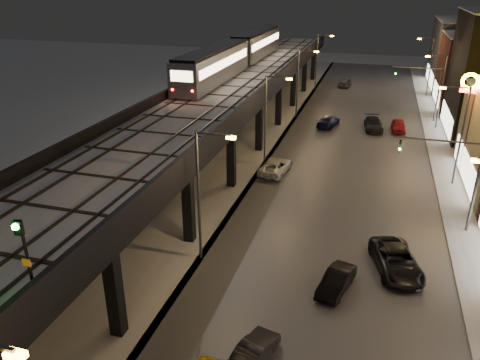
# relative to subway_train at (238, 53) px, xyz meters

# --- Properties ---
(road_surface) EXTENTS (17.00, 120.00, 0.06)m
(road_surface) POSITION_rel_subway_train_xyz_m (16.00, -12.77, -8.41)
(road_surface) COLOR #46474D
(road_surface) RESTS_ON ground
(sidewalk_right) EXTENTS (4.00, 120.00, 0.14)m
(sidewalk_right) POSITION_rel_subway_train_xyz_m (26.00, -12.77, -8.37)
(sidewalk_right) COLOR #9FA1A8
(sidewalk_right) RESTS_ON ground
(under_viaduct_pavement) EXTENTS (11.00, 120.00, 0.06)m
(under_viaduct_pavement) POSITION_rel_subway_train_xyz_m (2.50, -12.77, -8.41)
(under_viaduct_pavement) COLOR #9FA1A8
(under_viaduct_pavement) RESTS_ON ground
(elevated_viaduct) EXTENTS (9.00, 100.00, 6.30)m
(elevated_viaduct) POSITION_rel_subway_train_xyz_m (2.50, -15.93, -2.82)
(elevated_viaduct) COLOR black
(elevated_viaduct) RESTS_ON ground
(viaduct_trackbed) EXTENTS (8.40, 100.00, 0.32)m
(viaduct_trackbed) POSITION_rel_subway_train_xyz_m (2.49, -15.80, -2.05)
(viaduct_trackbed) COLOR #B2B7C1
(viaduct_trackbed) RESTS_ON elevated_viaduct
(viaduct_parapet_streetside) EXTENTS (0.30, 100.00, 1.10)m
(viaduct_parapet_streetside) POSITION_rel_subway_train_xyz_m (6.85, -15.77, -1.59)
(viaduct_parapet_streetside) COLOR black
(viaduct_parapet_streetside) RESTS_ON elevated_viaduct
(viaduct_parapet_far) EXTENTS (0.30, 100.00, 1.10)m
(viaduct_parapet_far) POSITION_rel_subway_train_xyz_m (-1.85, -15.77, -1.59)
(viaduct_parapet_far) COLOR black
(viaduct_parapet_far) RESTS_ON elevated_viaduct
(building_f) EXTENTS (12.20, 16.20, 11.16)m
(building_f) POSITION_rel_subway_train_xyz_m (32.49, 28.23, -2.86)
(building_f) COLOR #313237
(building_f) RESTS_ON ground
(streetlight_left_1) EXTENTS (2.57, 0.28, 9.00)m
(streetlight_left_1) POSITION_rel_subway_train_xyz_m (8.07, -34.77, -3.20)
(streetlight_left_1) COLOR #38383A
(streetlight_left_1) RESTS_ON ground
(streetlight_left_2) EXTENTS (2.57, 0.28, 9.00)m
(streetlight_left_2) POSITION_rel_subway_train_xyz_m (8.07, -16.77, -3.20)
(streetlight_left_2) COLOR #38383A
(streetlight_left_2) RESTS_ON ground
(streetlight_right_2) EXTENTS (2.56, 0.28, 9.00)m
(streetlight_right_2) POSITION_rel_subway_train_xyz_m (25.23, -16.77, -3.20)
(streetlight_right_2) COLOR #38383A
(streetlight_right_2) RESTS_ON ground
(streetlight_left_3) EXTENTS (2.57, 0.28, 9.00)m
(streetlight_left_3) POSITION_rel_subway_train_xyz_m (8.07, 1.23, -3.20)
(streetlight_left_3) COLOR #38383A
(streetlight_left_3) RESTS_ON ground
(streetlight_right_3) EXTENTS (2.56, 0.28, 9.00)m
(streetlight_right_3) POSITION_rel_subway_train_xyz_m (25.23, 1.23, -3.20)
(streetlight_right_3) COLOR #38383A
(streetlight_right_3) RESTS_ON ground
(streetlight_left_4) EXTENTS (2.57, 0.28, 9.00)m
(streetlight_left_4) POSITION_rel_subway_train_xyz_m (8.07, 19.23, -3.20)
(streetlight_left_4) COLOR #38383A
(streetlight_left_4) RESTS_ON ground
(streetlight_right_4) EXTENTS (2.56, 0.28, 9.00)m
(streetlight_right_4) POSITION_rel_subway_train_xyz_m (25.23, 19.23, -3.20)
(streetlight_right_4) COLOR #38383A
(streetlight_right_4) RESTS_ON ground
(traffic_light_rig_a) EXTENTS (6.10, 0.34, 7.00)m
(traffic_light_rig_a) POSITION_rel_subway_train_xyz_m (24.34, -25.78, -3.94)
(traffic_light_rig_a) COLOR #38383A
(traffic_light_rig_a) RESTS_ON ground
(traffic_light_rig_b) EXTENTS (6.10, 0.34, 7.00)m
(traffic_light_rig_b) POSITION_rel_subway_train_xyz_m (24.34, 4.22, -3.94)
(traffic_light_rig_b) COLOR #38383A
(traffic_light_rig_b) RESTS_ON ground
(subway_train) EXTENTS (3.06, 37.45, 3.66)m
(subway_train) POSITION_rel_subway_train_xyz_m (0.00, 0.00, 0.00)
(subway_train) COLOR gray
(subway_train) RESTS_ON viaduct_trackbed
(rail_signal) EXTENTS (0.35, 0.43, 3.04)m
(rail_signal) POSITION_rel_subway_train_xyz_m (6.40, -48.18, 0.34)
(rail_signal) COLOR black
(rail_signal) RESTS_ON viaduct_trackbed
(car_near_white) EXTENTS (2.08, 3.90, 1.22)m
(car_near_white) POSITION_rel_subway_train_xyz_m (13.62, -42.77, -7.83)
(car_near_white) COLOR black
(car_near_white) RESTS_ON ground
(car_mid_silver) EXTENTS (2.73, 5.15, 1.38)m
(car_mid_silver) POSITION_rel_subway_train_xyz_m (9.36, -18.72, -7.75)
(car_mid_silver) COLOR silver
(car_mid_silver) RESTS_ON ground
(car_mid_dark) EXTENTS (2.80, 5.04, 1.38)m
(car_mid_dark) POSITION_rel_subway_train_xyz_m (12.45, -1.82, -7.75)
(car_mid_dark) COLOR #0A0F37
(car_mid_dark) RESTS_ON ground
(car_far_white) EXTENTS (2.23, 4.63, 1.53)m
(car_far_white) POSITION_rel_subway_train_xyz_m (12.44, 22.79, -7.67)
(car_far_white) COLOR #4A4E57
(car_far_white) RESTS_ON ground
(car_onc_silver) EXTENTS (2.25, 4.04, 1.26)m
(car_onc_silver) POSITION_rel_subway_train_xyz_m (16.90, -35.78, -7.81)
(car_onc_silver) COLOR black
(car_onc_silver) RESTS_ON ground
(car_onc_dark) EXTENTS (3.86, 5.93, 1.52)m
(car_onc_dark) POSITION_rel_subway_train_xyz_m (20.37, -32.65, -7.68)
(car_onc_dark) COLOR black
(car_onc_dark) RESTS_ON ground
(car_onc_white) EXTENTS (2.61, 5.23, 1.46)m
(car_onc_white) POSITION_rel_subway_train_xyz_m (17.99, -1.72, -7.71)
(car_onc_white) COLOR black
(car_onc_white) RESTS_ON ground
(car_onc_red) EXTENTS (1.78, 4.17, 1.40)m
(car_onc_red) POSITION_rel_subway_train_xyz_m (20.97, -1.51, -7.74)
(car_onc_red) COLOR maroon
(car_onc_red) RESTS_ON ground
(sign_mcdonalds) EXTENTS (2.88, 0.56, 9.69)m
(sign_mcdonalds) POSITION_rel_subway_train_xyz_m (26.50, -13.82, -0.61)
(sign_mcdonalds) COLOR #38383A
(sign_mcdonalds) RESTS_ON ground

